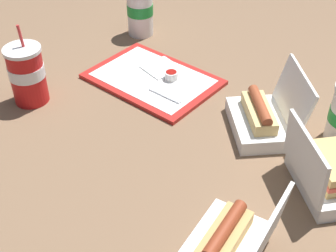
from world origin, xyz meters
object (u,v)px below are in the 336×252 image
Objects in this scene: clamshell_hotdog_front at (262,117)px; soda_cup_back at (27,74)px; plastic_fork at (165,95)px; clamshell_hotdog_corner at (228,245)px; clamshell_sandwich_left at (326,174)px; soda_cup_center at (140,9)px; food_tray at (153,79)px; ketchup_cup at (171,75)px.

clamshell_hotdog_front is 0.64m from soda_cup_back.
plastic_fork is 0.55m from clamshell_hotdog_corner.
clamshell_hotdog_front is (0.23, -0.05, -0.00)m from clamshell_sandwich_left.
clamshell_sandwich_left reaches higher than plastic_fork.
soda_cup_center is at bearing -38.61° from plastic_fork.
clamshell_hotdog_front is at bearing -141.11° from soda_cup_back.
clamshell_hotdog_corner is 0.89× the size of clamshell_hotdog_front.
clamshell_hotdog_corner reaches higher than food_tray.
clamshell_hotdog_front is at bearing -12.39° from clamshell_sandwich_left.
clamshell_sandwich_left is 1.03× the size of soda_cup_back.
clamshell_hotdog_front reaches higher than ketchup_cup.
food_tray is 10.35× the size of ketchup_cup.
clamshell_hotdog_corner is 0.42m from clamshell_hotdog_front.
clamshell_hotdog_front is (-0.26, -0.11, 0.03)m from plastic_fork.
soda_cup_back reaches higher than plastic_fork.
plastic_fork is (-0.10, 0.03, 0.01)m from food_tray.
ketchup_cup is 0.17× the size of soda_cup_center.
ketchup_cup is 0.55m from clamshell_sandwich_left.
clamshell_sandwich_left is (-0.00, -0.30, 0.00)m from clamshell_hotdog_corner.
clamshell_sandwich_left reaches higher than ketchup_cup.
soda_cup_center is (0.37, -0.19, 0.07)m from plastic_fork.
clamshell_hotdog_corner is at bearing -175.89° from soda_cup_back.
plastic_fork is at bearing 129.54° from ketchup_cup.
clamshell_hotdog_corner reaches higher than plastic_fork.
clamshell_hotdog_corner is (-0.55, 0.31, 0.01)m from ketchup_cup.
food_tray is 0.11m from plastic_fork.
plastic_fork is 0.46× the size of soda_cup_center.
plastic_fork is (-0.06, 0.07, -0.01)m from ketchup_cup.
clamshell_hotdog_corner is at bearing 142.34° from plastic_fork.
soda_cup_center is at bearing -26.45° from clamshell_hotdog_corner.
clamshell_sandwich_left is 0.24m from clamshell_hotdog_front.
plastic_fork is 0.48× the size of soda_cup_back.
ketchup_cup is 0.34m from soda_cup_center.
soda_cup_center is at bearing -74.53° from soda_cup_back.
clamshell_hotdog_corner is at bearing 123.18° from clamshell_hotdog_front.
clamshell_sandwich_left reaches higher than food_tray.
clamshell_hotdog_corner is 0.97m from soda_cup_center.
clamshell_sandwich_left is at bearing -90.56° from clamshell_hotdog_corner.
soda_cup_center is (0.87, -0.13, 0.05)m from clamshell_sandwich_left.
soda_cup_center reaches higher than food_tray.
plastic_fork is 0.29m from clamshell_hotdog_front.
soda_cup_center is 1.05× the size of soda_cup_back.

